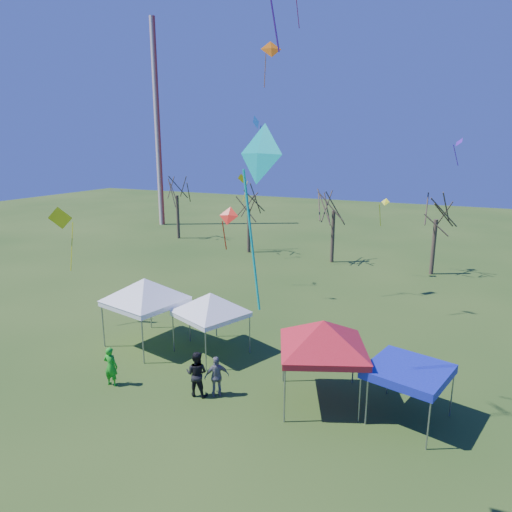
# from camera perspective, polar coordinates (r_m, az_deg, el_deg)

# --- Properties ---
(ground) EXTENTS (140.00, 140.00, 0.00)m
(ground) POSITION_cam_1_polar(r_m,az_deg,el_deg) (19.47, -4.46, -18.18)
(ground) COLOR #254516
(ground) RESTS_ON ground
(radio_mast) EXTENTS (0.70, 0.70, 25.00)m
(radio_mast) POSITION_cam_1_polar(r_m,az_deg,el_deg) (60.43, -12.23, 15.66)
(radio_mast) COLOR silver
(radio_mast) RESTS_ON ground
(tree_0) EXTENTS (3.83, 3.83, 8.44)m
(tree_0) POSITION_cam_1_polar(r_m,az_deg,el_deg) (50.98, -9.92, 9.37)
(tree_0) COLOR #3D2D21
(tree_0) RESTS_ON ground
(tree_1) EXTENTS (3.42, 3.42, 7.54)m
(tree_1) POSITION_cam_1_polar(r_m,az_deg,el_deg) (43.57, -0.93, 7.92)
(tree_1) COLOR #3D2D21
(tree_1) RESTS_ON ground
(tree_2) EXTENTS (3.71, 3.71, 8.18)m
(tree_2) POSITION_cam_1_polar(r_m,az_deg,el_deg) (40.29, 9.79, 7.95)
(tree_2) COLOR #3D2D21
(tree_2) RESTS_ON ground
(tree_3) EXTENTS (3.59, 3.59, 7.91)m
(tree_3) POSITION_cam_1_polar(r_m,az_deg,el_deg) (38.62, 21.80, 6.60)
(tree_3) COLOR #3D2D21
(tree_3) RESTS_ON ground
(tent_white_west) EXTENTS (4.65, 4.65, 4.19)m
(tent_white_west) POSITION_cam_1_polar(r_m,az_deg,el_deg) (24.06, -13.77, -3.29)
(tent_white_west) COLOR gray
(tent_white_west) RESTS_ON ground
(tent_white_mid) EXTENTS (3.84, 3.84, 3.66)m
(tent_white_mid) POSITION_cam_1_polar(r_m,az_deg,el_deg) (22.71, -5.71, -5.12)
(tent_white_mid) COLOR gray
(tent_white_mid) RESTS_ON ground
(tent_red) EXTENTS (4.29, 4.29, 4.09)m
(tent_red) POSITION_cam_1_polar(r_m,az_deg,el_deg) (18.42, 8.44, -8.68)
(tent_red) COLOR gray
(tent_red) RESTS_ON ground
(tent_blue) EXTENTS (3.36, 3.36, 2.18)m
(tent_blue) POSITION_cam_1_polar(r_m,az_deg,el_deg) (18.55, 18.51, -13.54)
(tent_blue) COLOR gray
(tent_blue) RESTS_ON ground
(person_grey) EXTENTS (1.08, 0.98, 1.76)m
(person_grey) POSITION_cam_1_polar(r_m,az_deg,el_deg) (19.73, -4.92, -14.76)
(person_grey) COLOR slate
(person_grey) RESTS_ON ground
(person_green) EXTENTS (0.70, 0.50, 1.78)m
(person_green) POSITION_cam_1_polar(r_m,az_deg,el_deg) (21.38, -17.70, -12.99)
(person_green) COLOR green
(person_green) RESTS_ON ground
(person_dark) EXTENTS (1.05, 0.88, 1.96)m
(person_dark) POSITION_cam_1_polar(r_m,az_deg,el_deg) (19.81, -7.42, -14.38)
(person_dark) COLOR black
(person_dark) RESTS_ON ground
(kite_19) EXTENTS (0.80, 0.88, 1.93)m
(kite_19) POSITION_cam_1_polar(r_m,az_deg,el_deg) (35.01, 24.00, 12.79)
(kite_19) COLOR #501AB6
(kite_19) RESTS_ON ground
(kite_2) EXTENTS (1.13, 1.02, 2.83)m
(kite_2) POSITION_cam_1_polar(r_m,az_deg,el_deg) (38.77, 0.05, 16.36)
(kite_2) COLOR blue
(kite_2) RESTS_ON ground
(kite_5) EXTENTS (1.38, 0.87, 4.43)m
(kite_5) POSITION_cam_1_polar(r_m,az_deg,el_deg) (10.25, 0.33, 12.37)
(kite_5) COLOR #0BB0A8
(kite_5) RESTS_ON ground
(kite_11) EXTENTS (1.53, 1.37, 2.79)m
(kite_11) POSITION_cam_1_polar(r_m,az_deg,el_deg) (30.63, 1.89, 24.45)
(kite_11) COLOR #DA630B
(kite_11) RESTS_ON ground
(kite_13) EXTENTS (1.01, 0.70, 2.47)m
(kite_13) POSITION_cam_1_polar(r_m,az_deg,el_deg) (41.18, -1.71, 9.62)
(kite_13) COLOR gold
(kite_13) RESTS_ON ground
(kite_1) EXTENTS (0.99, 0.67, 2.10)m
(kite_1) POSITION_cam_1_polar(r_m,az_deg,el_deg) (21.22, -3.48, 5.00)
(kite_1) COLOR red
(kite_1) RESTS_ON ground
(kite_14) EXTENTS (1.44, 1.17, 3.64)m
(kite_14) POSITION_cam_1_polar(r_m,az_deg,el_deg) (27.75, -23.23, 4.36)
(kite_14) COLOR yellow
(kite_14) RESTS_ON ground
(kite_22) EXTENTS (0.74, 0.73, 2.26)m
(kite_22) POSITION_cam_1_polar(r_m,az_deg,el_deg) (36.42, 15.79, 6.35)
(kite_22) COLOR yellow
(kite_22) RESTS_ON ground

